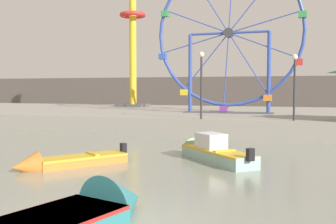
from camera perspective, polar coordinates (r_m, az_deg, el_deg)
name	(u,v)px	position (r m, az deg, el deg)	size (l,w,h in m)	color
quay_promenade	(251,118)	(32.82, 11.62, -0.87)	(110.00, 19.04, 1.06)	gray
distant_town_skyline	(271,94)	(53.11, 14.28, 2.47)	(140.00, 3.00, 4.40)	#564C47
motorboat_teal_painted	(64,222)	(8.61, -14.35, -14.67)	(3.13, 6.24, 1.50)	teal
motorboat_seafoam	(208,151)	(16.72, 5.60, -5.44)	(4.25, 4.31, 1.35)	#93BCAD
motorboat_orange_hull	(63,162)	(15.51, -14.54, -6.77)	(3.31, 4.06, 1.00)	orange
ferris_wheel_blue_frame	(229,36)	(30.72, 8.50, 10.51)	(10.85, 1.20, 11.33)	#334CA8
drop_tower_yellow_tower	(133,37)	(41.90, -4.95, 10.47)	(2.80, 2.80, 15.09)	gold
promenade_lamp_near	(295,77)	(24.12, 17.33, 4.70)	(0.32, 0.32, 3.75)	#2D2D33
promenade_lamp_far	(201,75)	(24.20, 4.70, 5.15)	(0.32, 0.32, 3.99)	#2D2D33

